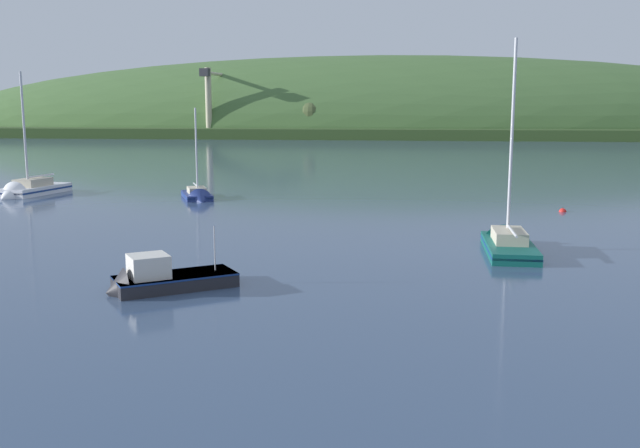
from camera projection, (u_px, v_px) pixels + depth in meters
The scene contains 7 objects.
far_shoreline_hill at pixel (363, 135), 264.97m from camera, with size 471.13×123.91×60.35m.
dockside_crane at pixel (209, 102), 234.31m from camera, with size 4.81×18.21×23.72m.
sailboat_near_mooring at pixel (198, 198), 66.97m from camera, with size 5.49×7.18×10.07m.
sailboat_midwater_white at pixel (507, 247), 42.19m from camera, with size 3.25×8.79×14.08m.
sailboat_outer_reach at pixel (28, 193), 70.12m from camera, with size 3.64×9.30×14.08m.
fishing_boat_moored at pixel (161, 283), 32.58m from camera, with size 6.18×5.69×3.81m.
mooring_buoy_off_fishing_boat at pixel (563, 212), 58.45m from camera, with size 0.62×0.62×0.70m.
Camera 1 is at (15.18, -0.32, 8.36)m, focal length 38.27 mm.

